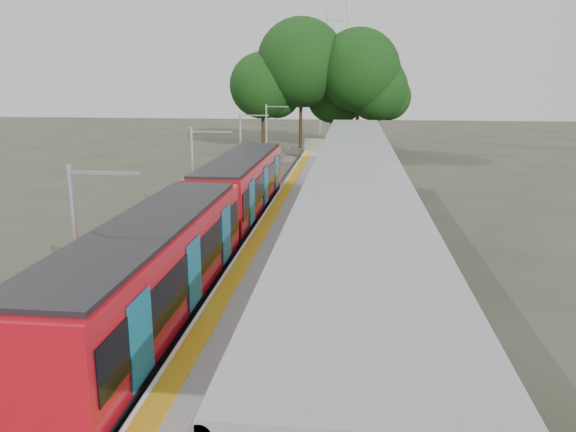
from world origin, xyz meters
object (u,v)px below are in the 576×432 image
object	(u,v)px
bench_far	(369,168)
info_pillar_far	(355,188)
train	(209,217)
info_pillar_near	(323,294)
bench_near	(409,411)
litter_bin	(356,267)
bench_mid	(381,240)

from	to	relation	value
bench_far	info_pillar_far	bearing A→B (deg)	-90.73
train	bench_far	xyz separation A→B (m)	(7.11, 16.99, -0.49)
train	info_pillar_near	world-z (taller)	train
bench_near	litter_bin	bearing A→B (deg)	114.10
bench_far	litter_bin	bearing A→B (deg)	-87.30
train	info_pillar_near	distance (m)	9.19
bench_far	bench_near	bearing A→B (deg)	-84.64
bench_near	info_pillar_near	world-z (taller)	info_pillar_near
bench_near	info_pillar_near	distance (m)	5.45
bench_far	bench_mid	bearing A→B (deg)	-84.60
bench_near	info_pillar_far	xyz separation A→B (m)	(-0.96, 20.68, 0.29)
bench_near	bench_mid	world-z (taller)	bench_near
info_pillar_far	bench_mid	bearing A→B (deg)	-79.73
bench_near	info_pillar_near	size ratio (longest dim) A/B	0.87
bench_far	info_pillar_near	size ratio (longest dim) A/B	0.83
bench_mid	bench_far	distance (m)	17.81
bench_mid	info_pillar_far	world-z (taller)	info_pillar_far
train	litter_bin	size ratio (longest dim) A/B	28.27
litter_bin	bench_mid	bearing A→B (deg)	73.26
bench_mid	train	bearing A→B (deg)	179.99
bench_mid	litter_bin	world-z (taller)	litter_bin
bench_far	info_pillar_near	world-z (taller)	info_pillar_near
train	bench_near	size ratio (longest dim) A/B	16.72
bench_far	info_pillar_far	world-z (taller)	info_pillar_far
bench_near	bench_mid	distance (m)	11.86
train	bench_far	distance (m)	18.42
litter_bin	train	bearing A→B (deg)	146.08
train	bench_far	size ratio (longest dim) A/B	17.39
bench_mid	litter_bin	bearing A→B (deg)	-100.19
info_pillar_far	litter_bin	size ratio (longest dim) A/B	2.04
bench_mid	litter_bin	distance (m)	3.45
train	litter_bin	bearing A→B (deg)	-33.92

